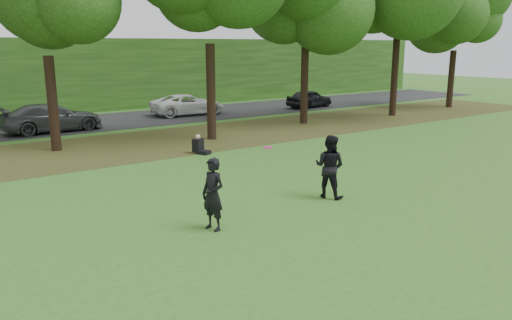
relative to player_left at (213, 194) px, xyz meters
The scene contains 9 objects.
ground 2.89m from the player_left, 34.17° to the right, with size 120.00×120.00×0.00m, color #325C1C.
leaf_litter 11.72m from the player_left, 78.85° to the left, with size 60.00×7.00×0.01m, color #443318.
street 19.62m from the player_left, 83.38° to the left, with size 70.00×7.00×0.02m, color black.
far_hedge 25.61m from the player_left, 84.93° to the left, with size 70.00×3.00×5.00m, color #1C3F12.
player_left is the anchor object (origin of this frame).
player_right 4.30m from the player_left, ahead, with size 0.94×0.73×1.94m, color black.
parked_cars 18.43m from the player_left, 83.01° to the left, with size 36.92×4.05×1.49m.
frisbee 2.22m from the player_left, 11.24° to the left, with size 0.29×0.29×0.05m.
seated_person 9.13m from the player_left, 63.20° to the left, with size 0.67×0.83×0.83m.
Camera 1 is at (-8.28, -8.82, 4.58)m, focal length 35.00 mm.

